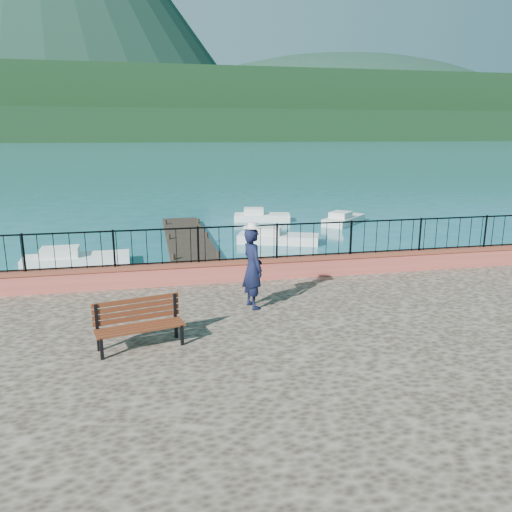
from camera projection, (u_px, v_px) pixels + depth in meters
name	position (u px, v px, depth m)	size (l,w,h in m)	color
ground	(331.00, 375.00, 11.02)	(2000.00, 2000.00, 0.00)	#19596B
parapet	(287.00, 267.00, 14.17)	(28.00, 0.46, 0.58)	#C45646
railing	(287.00, 241.00, 13.98)	(27.00, 0.05, 0.95)	black
dock	(192.00, 251.00, 21.95)	(2.00, 16.00, 0.30)	#2D231C
far_forest	(151.00, 126.00, 293.43)	(900.00, 60.00, 18.00)	black
foothills	(149.00, 108.00, 347.22)	(900.00, 120.00, 44.00)	black
companion_hill	(339.00, 137.00, 587.40)	(448.00, 384.00, 180.00)	#142D23
park_bench	(140.00, 333.00, 9.53)	(1.74, 0.90, 0.92)	black
person	(253.00, 268.00, 11.56)	(0.70, 0.46, 1.91)	black
hat	(253.00, 225.00, 11.32)	(0.44, 0.44, 0.12)	white
boat_0	(77.00, 256.00, 20.00)	(4.10, 1.30, 0.80)	silver
boat_1	(278.00, 235.00, 24.12)	(3.86, 1.30, 0.80)	silver
boat_2	(344.00, 217.00, 29.21)	(3.36, 1.30, 0.80)	silver
boat_4	(262.00, 214.00, 30.18)	(3.33, 1.30, 0.80)	silver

